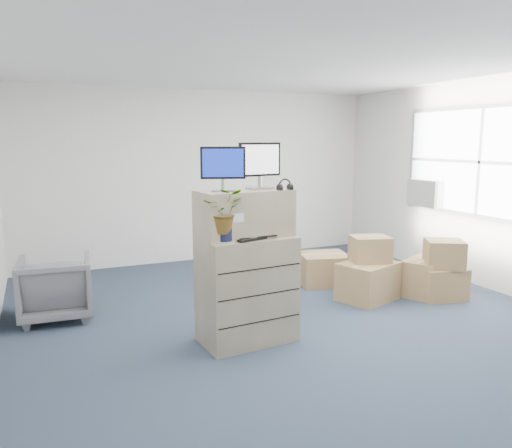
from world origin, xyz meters
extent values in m
plane|color=#253342|center=(0.00, 0.00, 0.00)|extent=(7.00, 7.00, 0.00)
cube|color=silver|center=(0.00, 3.51, 1.40)|extent=(6.00, 0.02, 2.80)
cube|color=gray|center=(2.96, 0.50, 1.70)|extent=(0.06, 2.72, 1.52)
cube|color=white|center=(2.92, 0.50, 1.70)|extent=(0.01, 2.60, 1.40)
cube|color=beige|center=(2.87, 1.40, 1.20)|extent=(0.24, 0.60, 0.40)
cube|color=gray|center=(-0.68, -0.03, 0.53)|extent=(0.95, 0.62, 1.06)
cube|color=gray|center=(-0.68, 0.02, 1.29)|extent=(0.94, 0.52, 0.45)
cube|color=#99999E|center=(-0.91, 0.00, 1.52)|extent=(0.26, 0.22, 0.02)
cylinder|color=#99999E|center=(-0.91, 0.00, 1.58)|extent=(0.04, 0.04, 0.10)
cube|color=black|center=(-0.91, 0.00, 1.78)|extent=(0.41, 0.17, 0.30)
cube|color=navy|center=(-0.91, -0.01, 1.78)|extent=(0.36, 0.13, 0.26)
cube|color=#99999E|center=(-0.50, 0.07, 1.52)|extent=(0.26, 0.20, 0.02)
cylinder|color=#99999E|center=(-0.50, 0.07, 1.59)|extent=(0.04, 0.04, 0.11)
cube|color=black|center=(-0.50, 0.07, 1.81)|extent=(0.46, 0.09, 0.33)
cube|color=silver|center=(-0.49, 0.05, 1.81)|extent=(0.41, 0.06, 0.28)
torus|color=black|center=(-0.32, -0.13, 1.55)|extent=(0.15, 0.03, 0.14)
cube|color=black|center=(-0.65, -0.13, 1.07)|extent=(0.48, 0.31, 0.02)
ellipsoid|color=silver|center=(-0.36, -0.07, 1.08)|extent=(0.11, 0.08, 0.04)
cylinder|color=gray|center=(-0.59, 0.05, 1.19)|extent=(0.07, 0.07, 0.26)
cube|color=silver|center=(-0.74, -0.01, 1.07)|extent=(0.07, 0.06, 0.02)
cube|color=black|center=(-0.74, -0.01, 1.14)|extent=(0.07, 0.04, 0.12)
cube|color=black|center=(-0.37, 0.09, 1.09)|extent=(0.19, 0.15, 0.06)
cube|color=#46AFEF|center=(-0.39, 0.07, 1.17)|extent=(0.27, 0.15, 0.10)
cylinder|color=#9BBC97|center=(-0.97, -0.17, 1.07)|extent=(0.20, 0.20, 0.02)
cylinder|color=black|center=(-0.97, -0.17, 1.14)|extent=(0.17, 0.17, 0.13)
imported|color=#175217|center=(-0.97, -0.17, 1.31)|extent=(0.46, 0.49, 0.32)
imported|color=#56565A|center=(-2.40, 1.42, 0.39)|extent=(0.81, 0.77, 0.78)
cube|color=#9C734B|center=(1.21, 0.55, 0.24)|extent=(0.82, 0.72, 0.48)
cube|color=#9C734B|center=(2.09, 0.23, 0.20)|extent=(0.64, 0.56, 0.41)
cube|color=#9C734B|center=(1.07, 1.39, 0.21)|extent=(0.77, 0.73, 0.43)
cube|color=#9C734B|center=(1.27, 0.61, 0.64)|extent=(0.54, 0.48, 0.32)
cube|color=#9C734B|center=(2.10, 0.20, 0.58)|extent=(0.59, 0.57, 0.35)
cube|color=#9C734B|center=(2.03, 0.42, 0.24)|extent=(0.78, 0.66, 0.47)
camera|label=1|loc=(-2.52, -4.42, 2.00)|focal=35.00mm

